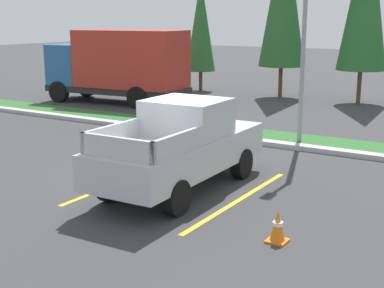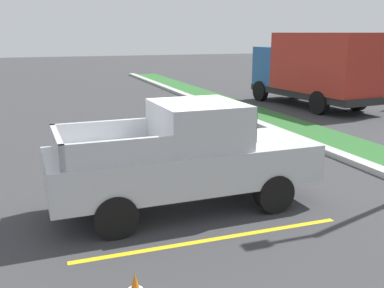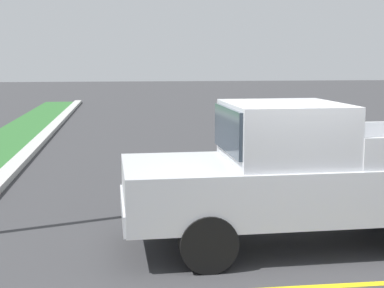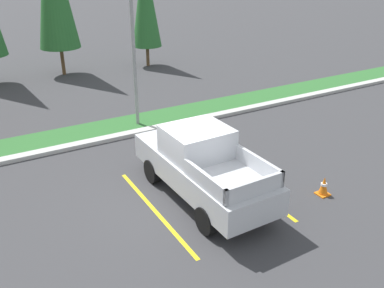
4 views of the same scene
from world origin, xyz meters
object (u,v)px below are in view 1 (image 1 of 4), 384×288
at_px(pickup_truck_main, 182,146).
at_px(street_light, 303,15).
at_px(cargo_truck_distant, 119,64).
at_px(traffic_cone, 278,227).
at_px(cypress_tree_leftmost, 201,24).

xyz_separation_m(pickup_truck_main, street_light, (0.59, 5.97, 3.00)).
bearing_deg(cargo_truck_distant, traffic_cone, -41.59).
xyz_separation_m(cargo_truck_distant, cypress_tree_leftmost, (1.00, 5.79, 1.76)).
distance_m(street_light, cypress_tree_leftmost, 13.34).
bearing_deg(cypress_tree_leftmost, traffic_cone, -55.34).
bearing_deg(traffic_cone, cypress_tree_leftmost, 124.66).
height_order(cargo_truck_distant, traffic_cone, cargo_truck_distant).
relative_size(street_light, cypress_tree_leftmost, 1.14).
xyz_separation_m(street_light, traffic_cone, (2.60, -7.74, -3.74)).
bearing_deg(street_light, pickup_truck_main, -95.66).
bearing_deg(cypress_tree_leftmost, cargo_truck_distant, -99.77).
distance_m(cargo_truck_distant, cypress_tree_leftmost, 6.13).
bearing_deg(pickup_truck_main, street_light, 84.34).
bearing_deg(pickup_truck_main, cypress_tree_leftmost, 119.42).
distance_m(cypress_tree_leftmost, traffic_cone, 21.25).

